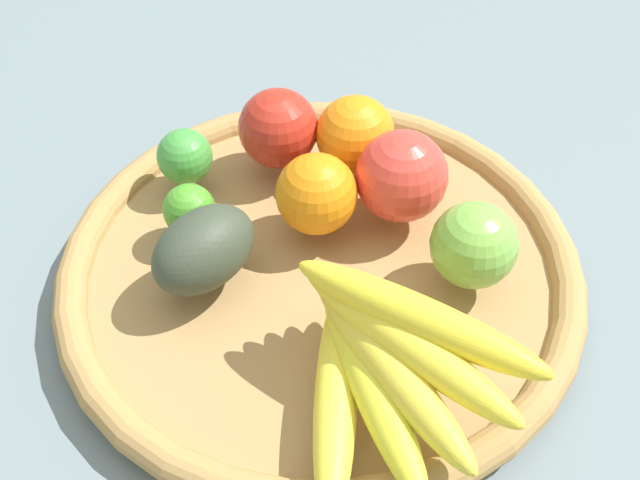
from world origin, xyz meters
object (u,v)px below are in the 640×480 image
(apple_2, at_px, (474,245))
(orange_1, at_px, (314,194))
(banana_bunch, at_px, (385,361))
(avocado, at_px, (204,249))
(lime_0, at_px, (185,156))
(apple_1, at_px, (402,176))
(orange_0, at_px, (355,135))
(lime_1, at_px, (189,210))
(apple_0, at_px, (278,128))

(apple_2, bearing_deg, orange_1, 150.79)
(banana_bunch, xyz_separation_m, avocado, (-0.13, 0.12, -0.01))
(apple_2, bearing_deg, banana_bunch, -128.15)
(lime_0, bearing_deg, orange_1, -31.18)
(apple_1, bearing_deg, orange_0, 117.77)
(lime_0, bearing_deg, orange_0, 2.25)
(avocado, bearing_deg, banana_bunch, -44.08)
(orange_1, height_order, orange_0, orange_0)
(lime_1, xyz_separation_m, banana_bunch, (0.14, -0.18, 0.02))
(apple_0, distance_m, banana_bunch, 0.27)
(orange_0, bearing_deg, lime_0, -177.75)
(orange_1, height_order, avocado, orange_1)
(apple_0, height_order, orange_0, apple_0)
(lime_0, bearing_deg, apple_1, -16.77)
(apple_2, bearing_deg, apple_1, 120.21)
(orange_1, xyz_separation_m, orange_0, (0.04, 0.07, 0.00))
(apple_1, bearing_deg, apple_2, -59.79)
(lime_1, bearing_deg, orange_0, 25.88)
(apple_2, distance_m, orange_0, 0.16)
(apple_1, bearing_deg, banana_bunch, -101.81)
(banana_bunch, relative_size, orange_1, 2.76)
(apple_2, relative_size, orange_0, 0.98)
(avocado, bearing_deg, apple_0, 65.25)
(lime_1, xyz_separation_m, orange_0, (0.15, 0.07, 0.01))
(apple_2, xyz_separation_m, lime_0, (-0.23, 0.14, -0.01))
(lime_0, distance_m, avocado, 0.12)
(apple_2, height_order, banana_bunch, banana_bunch)
(apple_2, relative_size, apple_0, 0.96)
(apple_0, bearing_deg, avocado, -114.75)
(apple_0, distance_m, apple_1, 0.13)
(lime_0, distance_m, apple_1, 0.20)
(orange_1, distance_m, avocado, 0.11)
(avocado, distance_m, orange_0, 0.18)
(apple_0, xyz_separation_m, orange_1, (0.03, -0.09, -0.00))
(banana_bunch, xyz_separation_m, apple_1, (0.04, 0.19, -0.00))
(orange_0, bearing_deg, apple_2, -60.85)
(apple_0, bearing_deg, lime_1, -132.87)
(lime_1, relative_size, avocado, 0.48)
(apple_0, relative_size, banana_bunch, 0.38)
(orange_1, bearing_deg, lime_0, 148.82)
(apple_0, relative_size, avocado, 0.79)
(apple_2, height_order, apple_0, apple_0)
(apple_2, bearing_deg, lime_1, 162.95)
(apple_0, xyz_separation_m, banana_bunch, (0.06, -0.26, 0.01))
(apple_1, bearing_deg, lime_0, 163.23)
(apple_0, bearing_deg, apple_2, -46.34)
(apple_2, distance_m, apple_0, 0.21)
(apple_2, xyz_separation_m, avocado, (-0.21, 0.01, -0.00))
(avocado, bearing_deg, lime_1, 104.79)
(banana_bunch, height_order, orange_0, banana_bunch)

